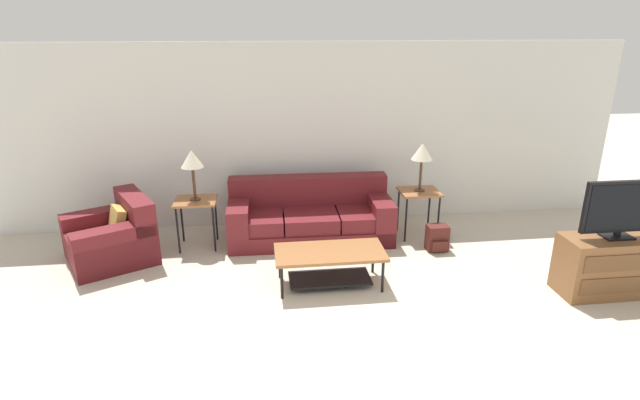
% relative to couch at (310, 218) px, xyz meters
% --- Properties ---
extents(ground_plane, '(24.00, 24.00, 0.00)m').
position_rel_couch_xyz_m(ground_plane, '(0.10, -3.16, -0.30)').
color(ground_plane, beige).
extents(wall_back, '(9.17, 0.06, 2.60)m').
position_rel_couch_xyz_m(wall_back, '(0.10, 0.67, 1.00)').
color(wall_back, silver).
rests_on(wall_back, ground_plane).
extents(couch, '(2.22, 0.94, 0.82)m').
position_rel_couch_xyz_m(couch, '(0.00, 0.00, 0.00)').
color(couch, maroon).
rests_on(couch, ground_plane).
extents(armchair, '(1.30, 1.31, 0.80)m').
position_rel_couch_xyz_m(armchair, '(-2.51, -0.36, -0.01)').
color(armchair, maroon).
rests_on(armchair, ground_plane).
extents(coffee_table, '(1.23, 0.60, 0.42)m').
position_rel_couch_xyz_m(coffee_table, '(0.08, -1.35, 0.02)').
color(coffee_table, '#935B33').
rests_on(coffee_table, ground_plane).
extents(side_table_left, '(0.54, 0.47, 0.66)m').
position_rel_couch_xyz_m(side_table_left, '(-1.51, -0.10, 0.29)').
color(side_table_left, '#935B33').
rests_on(side_table_left, ground_plane).
extents(side_table_right, '(0.54, 0.47, 0.66)m').
position_rel_couch_xyz_m(side_table_right, '(1.50, -0.10, 0.29)').
color(side_table_right, '#935B33').
rests_on(side_table_right, ground_plane).
extents(table_lamp_left, '(0.29, 0.29, 0.66)m').
position_rel_couch_xyz_m(table_lamp_left, '(-1.51, -0.10, 0.89)').
color(table_lamp_left, '#472D1E').
rests_on(table_lamp_left, side_table_left).
extents(table_lamp_right, '(0.29, 0.29, 0.66)m').
position_rel_couch_xyz_m(table_lamp_right, '(1.50, -0.10, 0.89)').
color(table_lamp_right, '#472D1E').
rests_on(table_lamp_right, side_table_right).
extents(tv_console, '(1.11, 0.47, 0.66)m').
position_rel_couch_xyz_m(tv_console, '(3.11, -1.89, 0.03)').
color(tv_console, brown).
rests_on(tv_console, ground_plane).
extents(television, '(0.88, 0.20, 0.64)m').
position_rel_couch_xyz_m(television, '(3.11, -1.89, 0.70)').
color(television, black).
rests_on(television, tv_console).
extents(backpack, '(0.27, 0.26, 0.34)m').
position_rel_couch_xyz_m(backpack, '(1.61, -0.61, -0.13)').
color(backpack, '#4C1E19').
rests_on(backpack, ground_plane).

